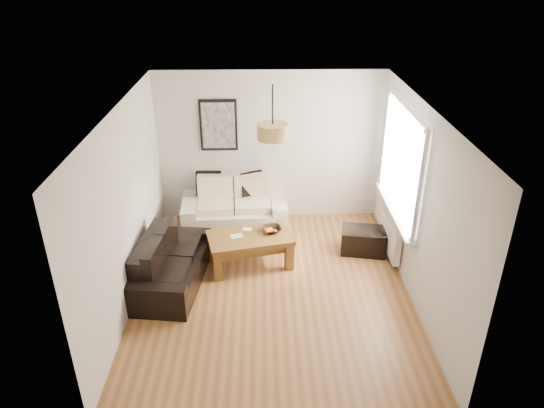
{
  "coord_description": "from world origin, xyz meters",
  "views": [
    {
      "loc": [
        -0.14,
        -5.71,
        4.25
      ],
      "look_at": [
        0.0,
        0.6,
        1.05
      ],
      "focal_mm": 32.8,
      "sensor_mm": 36.0,
      "label": 1
    }
  ],
  "objects_px": {
    "loveseat_cream": "(234,205)",
    "sofa_leather": "(171,262)",
    "coffee_table": "(250,250)",
    "ottoman": "(363,240)"
  },
  "relations": [
    {
      "from": "sofa_leather",
      "to": "coffee_table",
      "type": "xyz_separation_m",
      "value": [
        1.1,
        0.45,
        -0.11
      ]
    },
    {
      "from": "loveseat_cream",
      "to": "sofa_leather",
      "type": "height_order",
      "value": "loveseat_cream"
    },
    {
      "from": "loveseat_cream",
      "to": "ottoman",
      "type": "relative_size",
      "value": 2.53
    },
    {
      "from": "loveseat_cream",
      "to": "sofa_leather",
      "type": "xyz_separation_m",
      "value": [
        -0.82,
        -1.59,
        -0.07
      ]
    },
    {
      "from": "sofa_leather",
      "to": "coffee_table",
      "type": "relative_size",
      "value": 1.34
    },
    {
      "from": "sofa_leather",
      "to": "ottoman",
      "type": "xyz_separation_m",
      "value": [
        2.88,
        0.79,
        -0.16
      ]
    },
    {
      "from": "loveseat_cream",
      "to": "sofa_leather",
      "type": "bearing_deg",
      "value": -120.52
    },
    {
      "from": "loveseat_cream",
      "to": "ottoman",
      "type": "height_order",
      "value": "loveseat_cream"
    },
    {
      "from": "loveseat_cream",
      "to": "ottoman",
      "type": "xyz_separation_m",
      "value": [
        2.06,
        -0.8,
        -0.24
      ]
    },
    {
      "from": "coffee_table",
      "to": "sofa_leather",
      "type": "bearing_deg",
      "value": -157.78
    }
  ]
}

